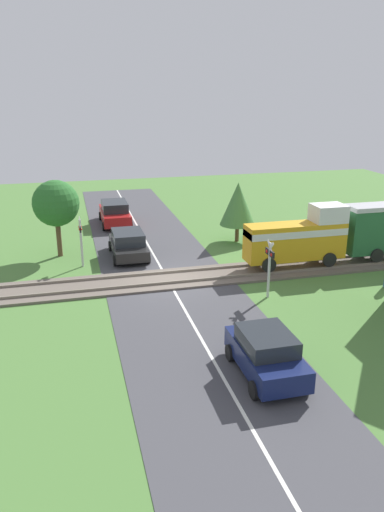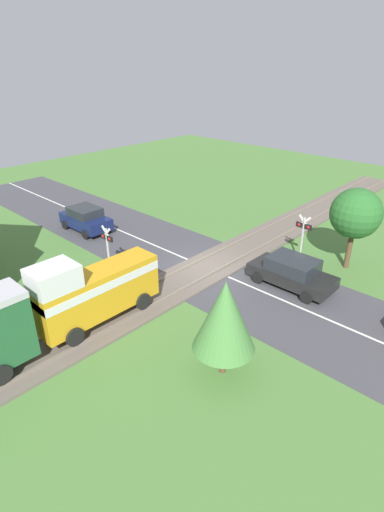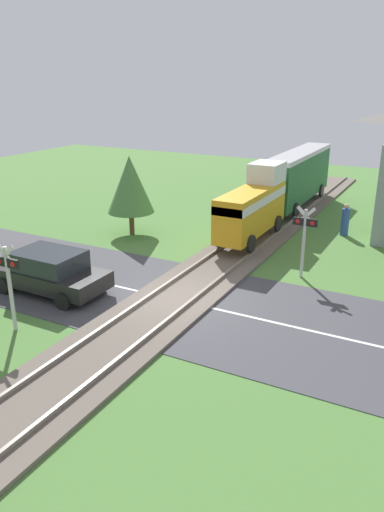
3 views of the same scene
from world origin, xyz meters
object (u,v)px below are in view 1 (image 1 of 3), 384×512
train (371,230)px  car_near_crossing (128,244)px  car_behind_queue (115,213)px  car_far_side (266,353)px  crossing_signal_east_approach (269,261)px  crossing_signal_west_approach (81,235)px

train → car_near_crossing: size_ratio=3.34×
car_behind_queue → car_far_side: bearing=7.8°
crossing_signal_east_approach → crossing_signal_west_approach: bearing=-128.1°
car_near_crossing → crossing_signal_west_approach: crossing_signal_west_approach is taller
train → car_near_crossing: (-4.20, -12.74, -1.09)m
crossing_signal_west_approach → train: bearing=78.3°
train → car_far_side: train is taller
car_behind_queue → crossing_signal_east_approach: 15.84m
car_far_side → car_behind_queue: bearing=-172.2°
train → car_near_crossing: 13.46m
car_near_crossing → car_far_side: size_ratio=1.13×
car_far_side → car_near_crossing: bearing=-168.0°
car_far_side → crossing_signal_west_approach: crossing_signal_west_approach is taller
crossing_signal_west_approach → crossing_signal_east_approach: 10.34m
car_near_crossing → car_far_side: 13.83m
train → car_near_crossing: train is taller
car_far_side → car_behind_queue: car_behind_queue is taller
car_near_crossing → car_behind_queue: bearing=180.0°
train → crossing_signal_east_approach: 7.91m
car_far_side → car_behind_queue: 21.16m
car_far_side → crossing_signal_west_approach: 13.72m
car_far_side → crossing_signal_east_approach: crossing_signal_east_approach is taller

